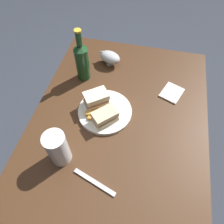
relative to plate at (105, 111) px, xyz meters
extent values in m
plane|color=#333842|center=(-0.02, -0.07, -0.71)|extent=(6.00, 6.00, 0.00)
cube|color=#422816|center=(-0.02, -0.07, -0.36)|extent=(1.08, 0.78, 0.70)
cylinder|color=silver|center=(0.00, 0.00, 0.00)|extent=(0.25, 0.25, 0.02)
cube|color=beige|center=(0.03, 0.05, 0.02)|extent=(0.12, 0.13, 0.03)
cube|color=#8C5B3D|center=(0.03, 0.05, 0.04)|extent=(0.11, 0.12, 0.02)
cube|color=beige|center=(0.03, 0.05, 0.07)|extent=(0.12, 0.13, 0.03)
cube|color=beige|center=(-0.05, -0.01, 0.02)|extent=(0.12, 0.12, 0.02)
cube|color=brown|center=(-0.05, -0.01, 0.04)|extent=(0.11, 0.11, 0.01)
cube|color=beige|center=(-0.05, -0.01, 0.05)|extent=(0.12, 0.12, 0.02)
cube|color=#AD702D|center=(-0.02, 0.03, 0.02)|extent=(0.04, 0.05, 0.02)
cube|color=#B77F33|center=(-0.06, 0.04, 0.02)|extent=(0.02, 0.04, 0.01)
cube|color=#B77F33|center=(-0.05, 0.03, 0.02)|extent=(0.03, 0.05, 0.02)
cube|color=#B77F33|center=(-0.03, 0.03, 0.02)|extent=(0.03, 0.06, 0.01)
cube|color=gold|center=(-0.04, 0.06, 0.02)|extent=(0.03, 0.05, 0.02)
cylinder|color=white|center=(-0.25, 0.12, 0.07)|extent=(0.08, 0.08, 0.16)
cylinder|color=gold|center=(-0.25, 0.12, 0.03)|extent=(0.07, 0.07, 0.07)
cylinder|color=#B7B7BC|center=(0.32, 0.05, 0.00)|extent=(0.04, 0.04, 0.02)
ellipsoid|color=#B7B7BC|center=(0.32, 0.05, 0.04)|extent=(0.11, 0.13, 0.06)
ellipsoid|color=#381E0F|center=(0.32, 0.05, 0.04)|extent=(0.09, 0.11, 0.02)
cone|color=#B7B7BC|center=(0.34, 0.10, 0.05)|extent=(0.03, 0.04, 0.02)
cylinder|color=#19421E|center=(0.20, 0.16, 0.08)|extent=(0.07, 0.07, 0.17)
cone|color=#19421E|center=(0.20, 0.16, 0.18)|extent=(0.07, 0.07, 0.02)
cylinder|color=#19421E|center=(0.20, 0.16, 0.23)|extent=(0.03, 0.03, 0.07)
cylinder|color=gold|center=(0.20, 0.16, 0.26)|extent=(0.03, 0.03, 0.01)
cube|color=silver|center=(0.18, -0.29, 0.00)|extent=(0.14, 0.12, 0.01)
cube|color=silver|center=(-0.32, -0.04, 0.00)|extent=(0.07, 0.18, 0.01)
camera|label=1|loc=(-0.54, -0.16, 0.79)|focal=33.96mm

